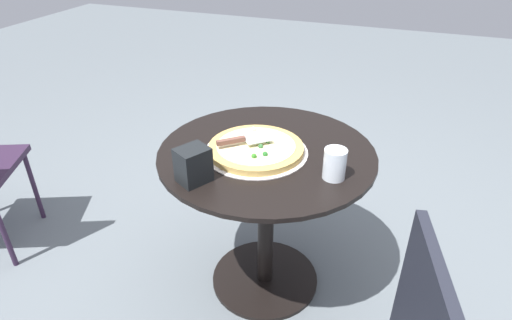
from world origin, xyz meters
name	(u,v)px	position (x,y,z in m)	size (l,w,h in m)	color
ground_plane	(265,279)	(0.00, 0.00, 0.00)	(10.00, 10.00, 0.00)	slate
patio_table	(266,194)	(0.00, 0.00, 0.48)	(0.83, 0.83, 0.69)	black
pizza_on_tray	(256,149)	(0.03, 0.03, 0.70)	(0.39, 0.39, 0.05)	silver
pizza_server	(244,139)	(0.08, 0.04, 0.74)	(0.19, 0.18, 0.02)	silver
drinking_cup	(335,164)	(-0.28, 0.10, 0.74)	(0.08, 0.08, 0.11)	silver
napkin_dispenser	(193,165)	(0.16, 0.28, 0.75)	(0.10, 0.09, 0.12)	black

